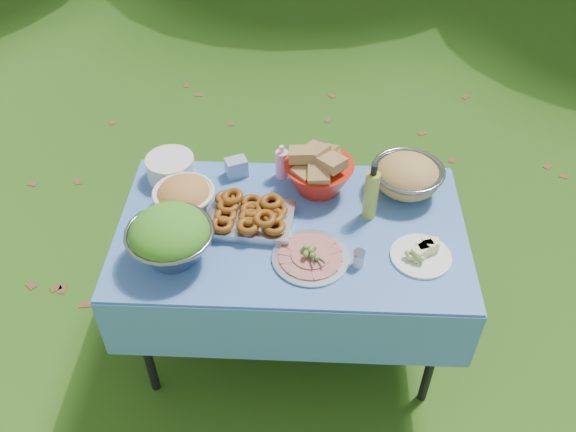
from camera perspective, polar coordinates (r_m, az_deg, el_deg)
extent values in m
plane|color=#183A0A|center=(3.13, 0.25, -11.10)|extent=(80.00, 80.00, 0.00)
cube|color=#84AEFE|center=(2.83, 0.28, -6.60)|extent=(1.46, 0.86, 0.76)
cylinder|color=white|center=(2.82, -10.92, 4.46)|extent=(0.28, 0.28, 0.11)
cube|color=#82A7C7|center=(2.80, -4.85, 4.56)|extent=(0.11, 0.10, 0.09)
cylinder|color=#F9A1CE|center=(2.76, -0.58, 5.12)|extent=(0.07, 0.07, 0.17)
cube|color=#AEAEB2|center=(2.55, -3.54, -0.04)|extent=(0.37, 0.28, 0.08)
cylinder|color=silver|center=(2.41, 2.14, -3.41)|extent=(0.31, 0.31, 0.07)
cylinder|color=#A4B637|center=(2.54, 7.81, 2.33)|extent=(0.07, 0.07, 0.27)
cylinder|color=white|center=(2.47, 12.41, -3.25)|extent=(0.31, 0.31, 0.07)
cylinder|color=silver|center=(2.40, 6.65, -3.97)|extent=(0.06, 0.06, 0.07)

